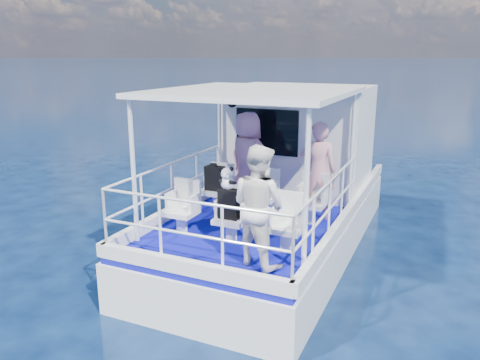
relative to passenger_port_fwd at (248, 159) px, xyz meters
name	(u,v)px	position (x,y,z in m)	size (l,w,h in m)	color
ground	(257,265)	(0.53, -0.76, -1.80)	(2000.00, 2000.00, 0.00)	black
hull	(276,246)	(0.53, 0.24, -1.80)	(3.00, 7.00, 1.60)	white
deck	(277,206)	(0.53, 0.24, -0.95)	(2.90, 6.90, 0.10)	#0B0B97
cabin	(299,138)	(0.53, 1.54, 0.20)	(2.85, 2.00, 2.20)	white
canopy	(255,92)	(0.53, -0.96, 1.34)	(3.00, 3.20, 0.08)	white
canopy_posts	(253,161)	(0.53, -1.01, 0.20)	(2.77, 2.97, 2.20)	white
railings	(245,201)	(0.53, -1.33, -0.40)	(2.84, 3.59, 1.00)	white
seat_port_fwd	(218,199)	(-0.37, -0.56, -0.71)	(0.48, 0.46, 0.38)	white
seat_center_fwd	(262,206)	(0.53, -0.56, -0.71)	(0.48, 0.46, 0.38)	white
seat_stbd_fwd	(311,212)	(1.43, -0.56, -0.71)	(0.48, 0.46, 0.38)	white
seat_port_aft	(182,221)	(-0.37, -1.86, -0.71)	(0.48, 0.46, 0.38)	white
seat_center_aft	(231,229)	(0.53, -1.86, -0.71)	(0.48, 0.46, 0.38)	white
seat_stbd_aft	(286,238)	(1.43, -1.86, -0.71)	(0.48, 0.46, 0.38)	white
passenger_port_fwd	(248,159)	(0.00, 0.00, 0.00)	(0.67, 0.48, 1.80)	pink
passenger_stbd_fwd	(318,171)	(1.45, -0.26, -0.03)	(0.63, 0.41, 1.73)	#CF8695
passenger_stbd_aft	(258,206)	(1.22, -2.44, -0.06)	(0.82, 0.64, 1.68)	white
backpack_port	(215,178)	(-0.41, -0.59, -0.29)	(0.35, 0.19, 0.45)	black
backpack_center	(229,204)	(0.51, -1.89, -0.29)	(0.31, 0.17, 0.46)	black
compact_camera	(214,165)	(-0.42, -0.61, -0.03)	(0.10, 0.06, 0.06)	black
panda	(227,178)	(0.49, -1.90, 0.12)	(0.23, 0.19, 0.35)	white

